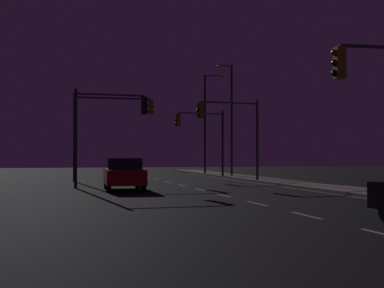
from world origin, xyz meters
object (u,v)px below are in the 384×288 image
car_oncoming (124,173)px  street_lamp_mid_block (230,110)px  street_lamp_median (208,115)px  traffic_light_near_right (110,119)px  traffic_light_far_right (201,129)px  traffic_light_far_left (109,119)px  traffic_light_far_center (231,122)px

car_oncoming → street_lamp_mid_block: (9.77, 13.73, 4.29)m
street_lamp_median → traffic_light_near_right: bearing=-134.2°
traffic_light_far_right → traffic_light_far_left: (-7.84, -10.62, 0.04)m
car_oncoming → street_lamp_mid_block: bearing=54.6°
car_oncoming → traffic_light_far_center: (7.30, 5.78, 2.89)m
car_oncoming → traffic_light_far_center: bearing=38.3°
traffic_light_near_right → street_lamp_mid_block: 10.52m
traffic_light_near_right → street_lamp_median: bearing=45.8°
traffic_light_near_right → traffic_light_far_left: traffic_light_near_right is taller
traffic_light_far_left → street_lamp_mid_block: bearing=47.8°
car_oncoming → traffic_light_far_right: 15.18m
traffic_light_near_right → street_lamp_mid_block: size_ratio=0.67×
traffic_light_near_right → street_lamp_mid_block: (9.56, 4.27, 1.05)m
traffic_light_far_left → car_oncoming: bearing=-77.9°
street_lamp_mid_block → traffic_light_far_right: bearing=-163.3°
car_oncoming → traffic_light_far_left: traffic_light_far_left is taller
car_oncoming → traffic_light_far_right: traffic_light_far_right is taller
traffic_light_far_left → street_lamp_median: street_lamp_median is taller
car_oncoming → traffic_light_near_right: (0.21, 9.46, 3.23)m
traffic_light_near_right → traffic_light_far_left: size_ratio=1.10×
car_oncoming → street_lamp_median: size_ratio=0.53×
traffic_light_near_right → traffic_light_far_center: traffic_light_near_right is taller
traffic_light_far_right → car_oncoming: bearing=-119.4°
traffic_light_far_center → street_lamp_mid_block: bearing=72.8°
traffic_light_near_right → traffic_light_far_center: 8.00m
traffic_light_far_center → street_lamp_median: street_lamp_median is taller
traffic_light_far_left → street_lamp_mid_block: (10.28, 11.35, 1.48)m
traffic_light_far_center → traffic_light_far_left: bearing=-156.5°
car_oncoming → traffic_light_far_left: (-0.51, 2.38, 2.81)m
traffic_light_far_right → traffic_light_far_left: 13.20m
traffic_light_near_right → traffic_light_far_center: (7.09, -3.69, -0.34)m
street_lamp_mid_block → street_lamp_median: bearing=93.7°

